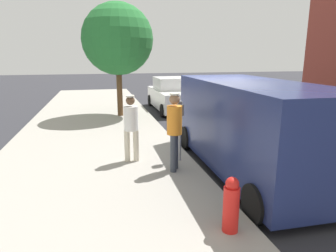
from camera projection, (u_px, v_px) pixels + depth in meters
ground_plane at (214, 150)px, 8.70m from camera, size 80.00×80.00×0.00m
sidewalk_slab at (93, 157)px, 7.88m from camera, size 5.00×32.00×0.15m
parking_meter_near at (180, 120)px, 7.19m from camera, size 0.14×0.18×1.52m
pedestrian_in_orange at (174, 127)px, 6.54m from camera, size 0.34×0.34×1.78m
pedestrian_in_white at (131, 124)px, 7.14m from camera, size 0.36×0.34×1.65m
parked_van at (252, 125)px, 6.78m from camera, size 2.20×5.23×2.15m
parked_sedan_behind at (173, 95)px, 14.99m from camera, size 1.95×4.41×1.65m
street_tree at (118, 39)px, 12.25m from camera, size 2.98×2.98×4.74m
fire_hydrant at (231, 205)px, 4.33m from camera, size 0.24×0.24×0.86m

